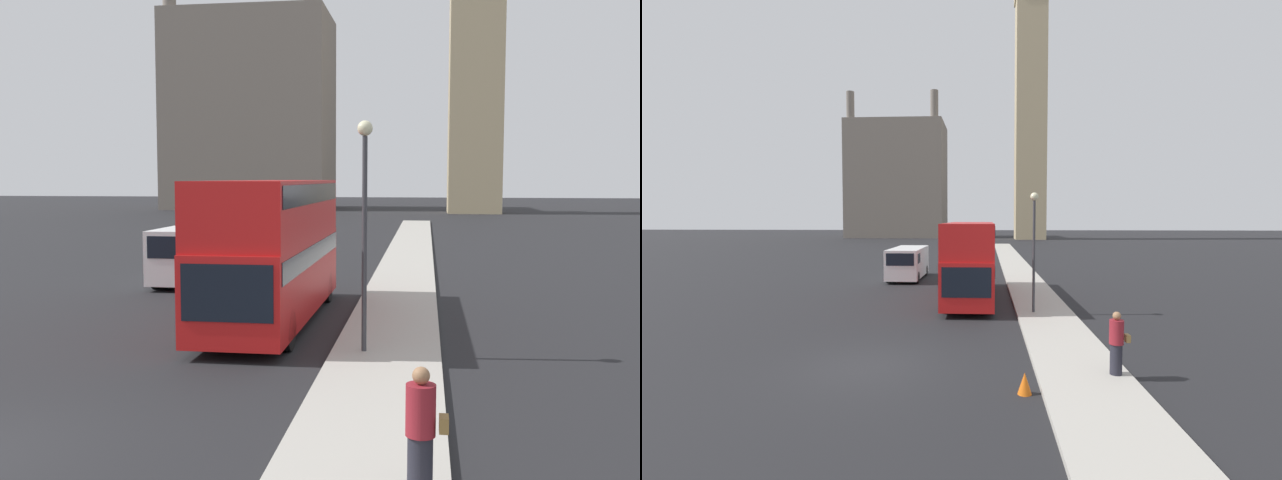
% 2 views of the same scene
% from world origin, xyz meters
% --- Properties ---
extents(ground_plane, '(300.00, 300.00, 0.00)m').
position_xyz_m(ground_plane, '(0.00, 0.00, 0.00)').
color(ground_plane, black).
extents(sidewalk_strip, '(2.58, 120.00, 0.15)m').
position_xyz_m(sidewalk_strip, '(6.29, 0.00, 0.07)').
color(sidewalk_strip, '#ADA89E').
rests_on(sidewalk_strip, ground_plane).
extents(clock_tower, '(6.77, 6.94, 68.65)m').
position_xyz_m(clock_tower, '(12.91, 79.47, 35.17)').
color(clock_tower, tan).
rests_on(clock_tower, ground_plane).
extents(building_block_distant, '(22.14, 14.64, 32.61)m').
position_xyz_m(building_block_distant, '(-17.24, 88.79, 13.43)').
color(building_block_distant, slate).
rests_on(building_block_distant, ground_plane).
extents(red_double_decker_bus, '(2.49, 10.04, 4.18)m').
position_xyz_m(red_double_decker_bus, '(2.76, 10.88, 2.33)').
color(red_double_decker_bus, red).
rests_on(red_double_decker_bus, ground_plane).
extents(white_van, '(2.22, 5.97, 2.28)m').
position_xyz_m(white_van, '(-2.06, 18.25, 1.23)').
color(white_van, white).
rests_on(white_van, ground_plane).
extents(pedestrian, '(0.54, 0.38, 1.73)m').
position_xyz_m(pedestrian, '(7.17, -0.68, 1.01)').
color(pedestrian, '#23232D').
rests_on(pedestrian, sidewalk_strip).
extents(street_lamp, '(0.36, 0.36, 5.43)m').
position_xyz_m(street_lamp, '(5.77, 7.05, 3.74)').
color(street_lamp, '#38383D').
rests_on(street_lamp, sidewalk_strip).
extents(traffic_cone, '(0.36, 0.36, 0.55)m').
position_xyz_m(traffic_cone, '(4.58, -1.80, 0.28)').
color(traffic_cone, orange).
rests_on(traffic_cone, ground_plane).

